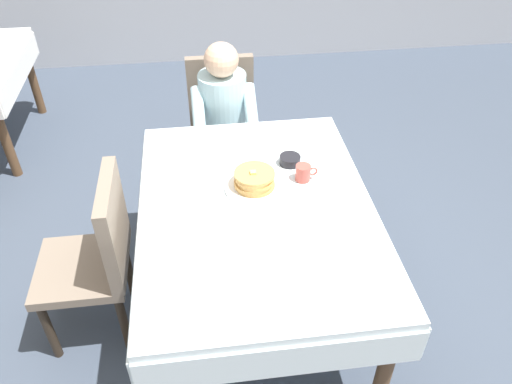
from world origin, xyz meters
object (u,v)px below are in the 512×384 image
chair_left_side (99,252)px  bowl_butter (290,160)px  dining_table_main (257,219)px  spoon_near_edge (263,227)px  breakfast_stack (254,180)px  chair_diner (223,119)px  cup_coffee (303,173)px  diner_person (224,112)px  plate_breakfast (254,187)px  syrup_pitcher (207,165)px  knife_right_of_plate (293,188)px  fork_left_of_plate (216,194)px

chair_left_side → bowl_butter: size_ratio=8.45×
dining_table_main → spoon_near_edge: spoon_near_edge is taller
breakfast_stack → dining_table_main: bearing=-91.9°
chair_left_side → spoon_near_edge: 0.82m
chair_diner → cup_coffee: size_ratio=8.23×
diner_person → cup_coffee: (0.33, -0.85, 0.11)m
chair_diner → breakfast_stack: chair_diner is taller
plate_breakfast → spoon_near_edge: 0.28m
dining_table_main → chair_diner: 1.18m
diner_person → syrup_pitcher: diner_person is taller
dining_table_main → breakfast_stack: 0.19m
bowl_butter → syrup_pitcher: size_ratio=1.38×
chair_left_side → knife_right_of_plate: 0.99m
plate_breakfast → diner_person: bearing=95.3°
plate_breakfast → spoon_near_edge: bearing=-89.3°
knife_right_of_plate → spoon_near_edge: (-0.19, -0.26, 0.00)m
dining_table_main → spoon_near_edge: bearing=-87.0°
chair_diner → chair_left_side: 1.36m
knife_right_of_plate → breakfast_stack: bearing=81.2°
fork_left_of_plate → breakfast_stack: bearing=-85.6°
cup_coffee → spoon_near_edge: size_ratio=0.75×
chair_diner → cup_coffee: 1.09m
cup_coffee → knife_right_of_plate: cup_coffee is taller
breakfast_stack → spoon_near_edge: bearing=-89.2°
dining_table_main → diner_person: (-0.08, 1.01, 0.02)m
chair_left_side → plate_breakfast: chair_left_side is taller
plate_breakfast → bowl_butter: size_ratio=2.55×
chair_left_side → cup_coffee: size_ratio=8.23×
breakfast_stack → spoon_near_edge: 0.28m
chair_diner → plate_breakfast: 1.07m
dining_table_main → breakfast_stack: breakfast_stack is taller
cup_coffee → dining_table_main: bearing=-146.9°
chair_diner → cup_coffee: chair_diner is taller
chair_diner → breakfast_stack: bearing=94.5°
syrup_pitcher → fork_left_of_plate: syrup_pitcher is taller
syrup_pitcher → fork_left_of_plate: size_ratio=0.44×
dining_table_main → fork_left_of_plate: (-0.19, 0.11, 0.09)m
syrup_pitcher → diner_person: bearing=78.8°
spoon_near_edge → cup_coffee: bearing=51.2°
bowl_butter → chair_diner: bearing=109.0°
dining_table_main → diner_person: bearing=94.4°
cup_coffee → bowl_butter: (-0.04, 0.15, -0.02)m
cup_coffee → diner_person: bearing=111.6°
spoon_near_edge → chair_left_side: bearing=167.9°
knife_right_of_plate → diner_person: bearing=13.7°
diner_person → fork_left_of_plate: 0.92m
chair_diner → breakfast_stack: (0.08, -1.04, 0.27)m
dining_table_main → cup_coffee: cup_coffee is taller
cup_coffee → spoon_near_edge: (-0.25, -0.32, -0.04)m
syrup_pitcher → fork_left_of_plate: 0.20m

